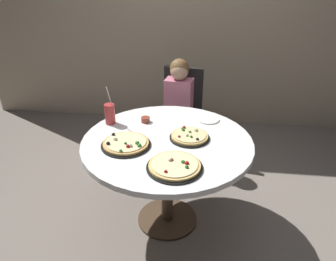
{
  "coord_description": "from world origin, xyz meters",
  "views": [
    {
      "loc": [
        0.25,
        -2.0,
        1.89
      ],
      "look_at": [
        0.0,
        0.05,
        0.8
      ],
      "focal_mm": 34.57,
      "sensor_mm": 36.0,
      "label": 1
    }
  ],
  "objects_px": {
    "dining_table": "(167,151)",
    "pizza_pepperoni": "(190,136)",
    "chair_wooden": "(181,110)",
    "soda_cup": "(110,114)",
    "sauce_bowl": "(145,120)",
    "plate_small": "(208,119)",
    "pizza_cheese": "(126,144)",
    "diner_child": "(177,121)",
    "pizza_veggie": "(175,166)"
  },
  "relations": [
    {
      "from": "pizza_pepperoni",
      "to": "sauce_bowl",
      "type": "height_order",
      "value": "pizza_pepperoni"
    },
    {
      "from": "chair_wooden",
      "to": "soda_cup",
      "type": "height_order",
      "value": "soda_cup"
    },
    {
      "from": "diner_child",
      "to": "soda_cup",
      "type": "bearing_deg",
      "value": -125.86
    },
    {
      "from": "chair_wooden",
      "to": "diner_child",
      "type": "xyz_separation_m",
      "value": [
        -0.03,
        -0.18,
        -0.05
      ]
    },
    {
      "from": "pizza_cheese",
      "to": "chair_wooden",
      "type": "bearing_deg",
      "value": 76.02
    },
    {
      "from": "pizza_veggie",
      "to": "diner_child",
      "type": "bearing_deg",
      "value": 94.8
    },
    {
      "from": "plate_small",
      "to": "pizza_cheese",
      "type": "bearing_deg",
      "value": -139.28
    },
    {
      "from": "pizza_veggie",
      "to": "plate_small",
      "type": "xyz_separation_m",
      "value": [
        0.2,
        0.71,
        -0.01
      ]
    },
    {
      "from": "chair_wooden",
      "to": "pizza_pepperoni",
      "type": "xyz_separation_m",
      "value": [
        0.14,
        -0.99,
        0.24
      ]
    },
    {
      "from": "dining_table",
      "to": "chair_wooden",
      "type": "distance_m",
      "value": 1.04
    },
    {
      "from": "pizza_cheese",
      "to": "plate_small",
      "type": "xyz_separation_m",
      "value": [
        0.56,
        0.48,
        -0.01
      ]
    },
    {
      "from": "plate_small",
      "to": "dining_table",
      "type": "bearing_deg",
      "value": -128.1
    },
    {
      "from": "pizza_veggie",
      "to": "soda_cup",
      "type": "distance_m",
      "value": 0.8
    },
    {
      "from": "pizza_cheese",
      "to": "pizza_pepperoni",
      "type": "distance_m",
      "value": 0.46
    },
    {
      "from": "pizza_pepperoni",
      "to": "soda_cup",
      "type": "distance_m",
      "value": 0.66
    },
    {
      "from": "dining_table",
      "to": "pizza_cheese",
      "type": "bearing_deg",
      "value": -156.97
    },
    {
      "from": "pizza_pepperoni",
      "to": "plate_small",
      "type": "xyz_separation_m",
      "value": [
        0.13,
        0.32,
        -0.01
      ]
    },
    {
      "from": "chair_wooden",
      "to": "pizza_pepperoni",
      "type": "bearing_deg",
      "value": -81.78
    },
    {
      "from": "pizza_cheese",
      "to": "sauce_bowl",
      "type": "bearing_deg",
      "value": 80.24
    },
    {
      "from": "soda_cup",
      "to": "plate_small",
      "type": "relative_size",
      "value": 1.7
    },
    {
      "from": "chair_wooden",
      "to": "plate_small",
      "type": "relative_size",
      "value": 5.28
    },
    {
      "from": "chair_wooden",
      "to": "dining_table",
      "type": "bearing_deg",
      "value": -90.76
    },
    {
      "from": "pizza_veggie",
      "to": "pizza_cheese",
      "type": "bearing_deg",
      "value": 147.46
    },
    {
      "from": "sauce_bowl",
      "to": "plate_small",
      "type": "height_order",
      "value": "sauce_bowl"
    },
    {
      "from": "chair_wooden",
      "to": "pizza_cheese",
      "type": "height_order",
      "value": "chair_wooden"
    },
    {
      "from": "plate_small",
      "to": "pizza_veggie",
      "type": "bearing_deg",
      "value": -105.44
    },
    {
      "from": "dining_table",
      "to": "diner_child",
      "type": "xyz_separation_m",
      "value": [
        -0.01,
        0.86,
        -0.17
      ]
    },
    {
      "from": "sauce_bowl",
      "to": "plate_small",
      "type": "relative_size",
      "value": 0.39
    },
    {
      "from": "diner_child",
      "to": "pizza_veggie",
      "type": "height_order",
      "value": "diner_child"
    },
    {
      "from": "pizza_pepperoni",
      "to": "diner_child",
      "type": "bearing_deg",
      "value": 101.73
    },
    {
      "from": "pizza_cheese",
      "to": "plate_small",
      "type": "distance_m",
      "value": 0.74
    },
    {
      "from": "pizza_pepperoni",
      "to": "sauce_bowl",
      "type": "bearing_deg",
      "value": 147.95
    },
    {
      "from": "diner_child",
      "to": "soda_cup",
      "type": "relative_size",
      "value": 3.53
    },
    {
      "from": "dining_table",
      "to": "sauce_bowl",
      "type": "height_order",
      "value": "sauce_bowl"
    },
    {
      "from": "pizza_pepperoni",
      "to": "plate_small",
      "type": "height_order",
      "value": "pizza_pepperoni"
    },
    {
      "from": "soda_cup",
      "to": "sauce_bowl",
      "type": "xyz_separation_m",
      "value": [
        0.27,
        0.06,
        -0.06
      ]
    },
    {
      "from": "dining_table",
      "to": "plate_small",
      "type": "height_order",
      "value": "plate_small"
    },
    {
      "from": "pizza_cheese",
      "to": "soda_cup",
      "type": "distance_m",
      "value": 0.39
    },
    {
      "from": "dining_table",
      "to": "pizza_pepperoni",
      "type": "relative_size",
      "value": 4.23
    },
    {
      "from": "dining_table",
      "to": "pizza_cheese",
      "type": "distance_m",
      "value": 0.32
    },
    {
      "from": "pizza_cheese",
      "to": "pizza_pepperoni",
      "type": "bearing_deg",
      "value": 20.1
    },
    {
      "from": "dining_table",
      "to": "sauce_bowl",
      "type": "xyz_separation_m",
      "value": [
        -0.21,
        0.27,
        0.12
      ]
    },
    {
      "from": "pizza_pepperoni",
      "to": "soda_cup",
      "type": "xyz_separation_m",
      "value": [
        -0.63,
        0.17,
        0.06
      ]
    },
    {
      "from": "pizza_veggie",
      "to": "soda_cup",
      "type": "bearing_deg",
      "value": 135.24
    },
    {
      "from": "chair_wooden",
      "to": "soda_cup",
      "type": "bearing_deg",
      "value": -120.75
    },
    {
      "from": "pizza_veggie",
      "to": "plate_small",
      "type": "bearing_deg",
      "value": 74.56
    },
    {
      "from": "pizza_pepperoni",
      "to": "soda_cup",
      "type": "relative_size",
      "value": 0.94
    },
    {
      "from": "pizza_pepperoni",
      "to": "pizza_cheese",
      "type": "bearing_deg",
      "value": -159.9
    },
    {
      "from": "pizza_cheese",
      "to": "sauce_bowl",
      "type": "relative_size",
      "value": 4.93
    },
    {
      "from": "diner_child",
      "to": "chair_wooden",
      "type": "bearing_deg",
      "value": 82.03
    }
  ]
}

